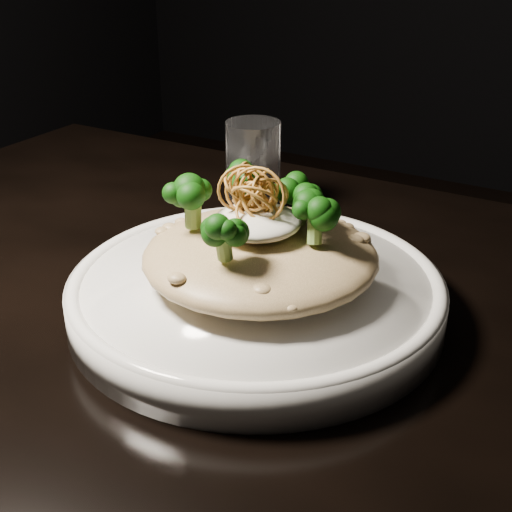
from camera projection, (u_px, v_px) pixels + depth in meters
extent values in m
cube|color=black|center=(228.00, 344.00, 0.61)|extent=(1.10, 0.80, 0.04)
cylinder|color=black|center=(101.00, 358.00, 1.25)|extent=(0.05, 0.05, 0.71)
cylinder|color=white|center=(256.00, 296.00, 0.61)|extent=(0.32, 0.32, 0.03)
ellipsoid|color=brown|center=(260.00, 256.00, 0.60)|extent=(0.20, 0.20, 0.04)
ellipsoid|color=silver|center=(257.00, 222.00, 0.58)|extent=(0.07, 0.07, 0.02)
cylinder|color=silver|center=(253.00, 169.00, 0.80)|extent=(0.07, 0.07, 0.11)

